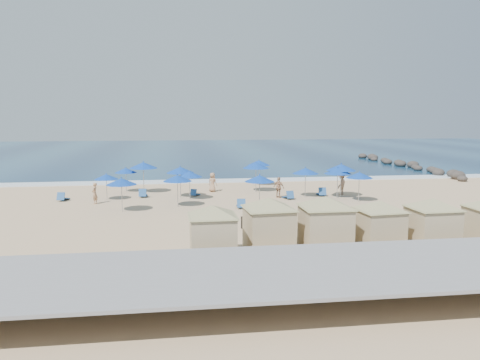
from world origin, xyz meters
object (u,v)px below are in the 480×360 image
umbrella_12 (341,167)px  beachgoer_3 (212,182)px  umbrella_6 (260,178)px  umbrella_11 (359,175)px  umbrella_8 (306,171)px  umbrella_13 (143,165)px  umbrella_7 (256,165)px  umbrella_1 (121,181)px  beachgoer_0 (95,193)px  umbrella_3 (177,178)px  beachgoer_1 (279,187)px  beachgoer_2 (341,184)px  cabana_3 (379,219)px  cabana_1 (269,218)px  cabana_4 (433,217)px  trash_bin (249,223)px  umbrella_10 (338,171)px  umbrella_9 (259,163)px  rock_jetty (405,164)px  umbrella_5 (190,174)px  umbrella_0 (106,177)px  cabana_0 (213,225)px  umbrella_4 (180,170)px  cabana_2 (325,217)px

umbrella_12 → beachgoer_3: 10.85m
umbrella_6 → umbrella_11: (7.93, 1.51, -0.09)m
umbrella_8 → umbrella_13: (-12.91, 3.90, 0.23)m
umbrella_7 → umbrella_11: size_ratio=1.13×
beachgoer_3 → umbrella_1: bearing=82.2°
umbrella_11 → beachgoer_0: (-19.68, 1.78, -1.23)m
umbrella_12 → umbrella_7: bearing=151.4°
beachgoer_0 → beachgoer_3: 10.07m
umbrella_3 → umbrella_12: bearing=10.3°
umbrella_7 → beachgoer_1: (1.28, -3.19, -1.45)m
beachgoer_2 → beachgoer_3: size_ratio=1.11×
cabana_3 → cabana_1: bearing=176.4°
cabana_4 → beachgoer_1: size_ratio=2.64×
beachgoer_3 → umbrella_12: bearing=-167.7°
umbrella_1 → umbrella_7: bearing=33.9°
trash_bin → umbrella_10: bearing=23.7°
umbrella_11 → umbrella_9: bearing=123.0°
trash_bin → umbrella_7: (2.69, 13.07, 1.92)m
rock_jetty → umbrella_12: umbrella_12 is taller
cabana_1 → umbrella_3: size_ratio=1.93×
beachgoer_0 → umbrella_3: bearing=85.8°
rock_jetty → cabana_4: bearing=-115.6°
umbrella_5 → beachgoer_3: umbrella_5 is taller
umbrella_0 → umbrella_1: umbrella_1 is taller
umbrella_7 → beachgoer_2: 7.29m
umbrella_3 → beachgoer_2: bearing=14.0°
cabana_0 → umbrella_0: size_ratio=2.08×
umbrella_6 → umbrella_10: bearing=25.3°
umbrella_6 → cabana_3: bearing=-70.4°
umbrella_11 → umbrella_12: 2.30m
umbrella_4 → cabana_4: bearing=-53.9°
cabana_4 → umbrella_8: cabana_4 is taller
beachgoer_3 → umbrella_9: bearing=-111.9°
umbrella_9 → beachgoer_3: (-4.60, -3.11, -1.30)m
cabana_2 → cabana_0: bearing=-174.8°
trash_bin → umbrella_7: bearing=55.0°
umbrella_3 → beachgoer_2: size_ratio=1.31×
cabana_3 → umbrella_1: size_ratio=1.77×
umbrella_1 → umbrella_8: umbrella_8 is taller
umbrella_7 → umbrella_8: size_ratio=1.08×
umbrella_1 → beachgoer_2: 17.81m
cabana_3 → beachgoer_2: size_ratio=2.31×
cabana_2 → umbrella_4: 17.39m
trash_bin → umbrella_5: bearing=83.4°
umbrella_0 → umbrella_3: umbrella_3 is taller
umbrella_8 → umbrella_10: size_ratio=0.98×
cabana_4 → umbrella_6: bearing=120.3°
umbrella_7 → umbrella_6: bearing=-98.0°
cabana_3 → umbrella_6: 11.58m
umbrella_10 → umbrella_12: (0.44, 0.46, 0.23)m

